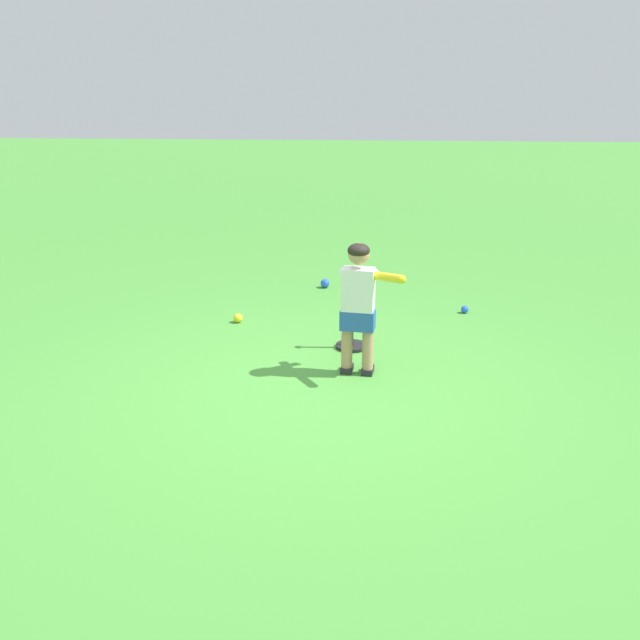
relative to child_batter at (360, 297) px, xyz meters
name	(u,v)px	position (x,y,z in m)	size (l,w,h in m)	color
ground_plane	(316,392)	(-0.38, 0.32, -0.65)	(40.00, 40.00, 0.00)	#479338
child_batter	(360,297)	(0.00, 0.00, 0.00)	(0.53, 0.52, 1.08)	#232328
play_ball_midfield	(325,283)	(2.44, 0.42, -0.60)	(0.10, 0.10, 0.10)	blue
play_ball_center_lawn	(465,309)	(1.63, -1.04, -0.61)	(0.08, 0.08, 0.08)	blue
play_ball_far_left	(238,318)	(1.19, 1.19, -0.60)	(0.09, 0.09, 0.09)	yellow
batting_tee	(352,337)	(0.58, 0.07, -0.55)	(0.28, 0.28, 0.62)	black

